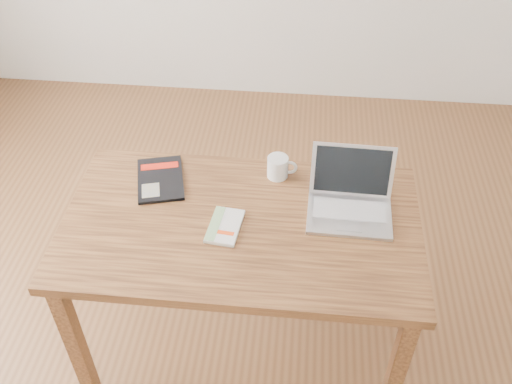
# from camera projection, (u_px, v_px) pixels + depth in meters

# --- Properties ---
(room) EXTENTS (4.04, 4.04, 2.70)m
(room) POSITION_uv_depth(u_px,v_px,m) (167.00, 60.00, 1.78)
(room) COLOR brown
(room) RESTS_ON ground
(desk) EXTENTS (1.33, 0.76, 0.75)m
(desk) POSITION_uv_depth(u_px,v_px,m) (241.00, 239.00, 2.16)
(desk) COLOR #553319
(desk) RESTS_ON ground
(white_guidebook) EXTENTS (0.13, 0.19, 0.02)m
(white_guidebook) POSITION_uv_depth(u_px,v_px,m) (225.00, 226.00, 2.07)
(white_guidebook) COLOR silver
(white_guidebook) RESTS_ON desk
(black_guidebook) EXTENTS (0.24, 0.30, 0.01)m
(black_guidebook) POSITION_uv_depth(u_px,v_px,m) (160.00, 179.00, 2.27)
(black_guidebook) COLOR black
(black_guidebook) RESTS_ON desk
(laptop) EXTENTS (0.32, 0.29, 0.21)m
(laptop) POSITION_uv_depth(u_px,v_px,m) (350.00, 199.00, 2.12)
(laptop) COLOR silver
(laptop) RESTS_ON desk
(coffee_mug) EXTENTS (0.12, 0.08, 0.09)m
(coffee_mug) POSITION_uv_depth(u_px,v_px,m) (278.00, 167.00, 2.26)
(coffee_mug) COLOR white
(coffee_mug) RESTS_ON desk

